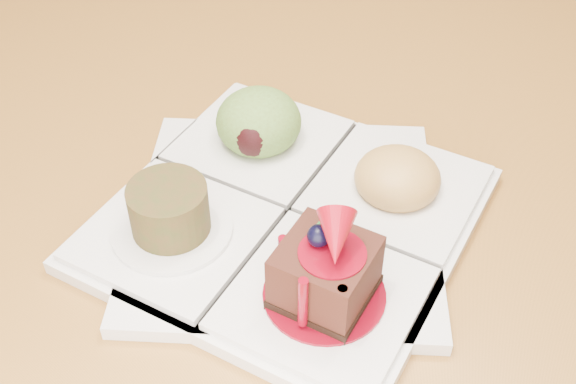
# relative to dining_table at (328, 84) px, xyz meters

# --- Properties ---
(dining_table) EXTENTS (1.00, 1.80, 0.75)m
(dining_table) POSITION_rel_dining_table_xyz_m (0.00, 0.00, 0.00)
(dining_table) COLOR #9B6428
(dining_table) RESTS_ON ground
(sampler_plate) EXTENTS (0.34, 0.34, 0.10)m
(sampler_plate) POSITION_rel_dining_table_xyz_m (0.01, -0.29, 0.09)
(sampler_plate) COLOR silver
(sampler_plate) RESTS_ON dining_table
(second_plate) EXTENTS (0.27, 0.27, 0.01)m
(second_plate) POSITION_rel_dining_table_xyz_m (0.01, -0.30, 0.07)
(second_plate) COLOR silver
(second_plate) RESTS_ON dining_table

